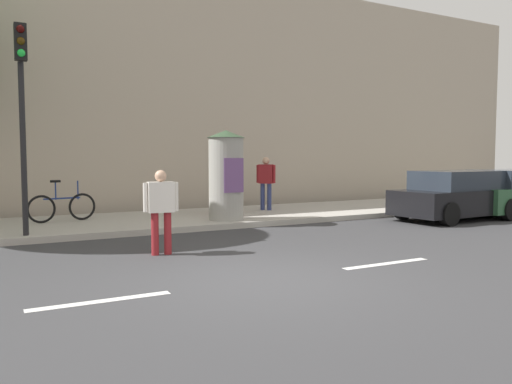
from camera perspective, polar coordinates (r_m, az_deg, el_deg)
ground_plane at (r=7.69m, az=1.03°, el=-9.88°), size 80.00×80.00×0.00m
sidewalk_curb at (r=14.11m, az=-13.01°, el=-3.30°), size 36.00×4.00×0.15m
lane_markings at (r=7.69m, az=1.03°, el=-9.85°), size 25.80×0.16×0.01m
building_backdrop at (r=18.99m, az=-17.23°, el=10.37°), size 36.00×5.00×8.01m
traffic_light at (r=11.85m, az=-24.91°, el=9.86°), size 0.24×0.45×4.44m
poster_column at (r=13.58m, az=-3.39°, el=1.99°), size 1.02×1.02×2.40m
pedestrian_with_backpack at (r=9.64m, az=-10.70°, el=-1.36°), size 0.66×0.42×1.59m
pedestrian_with_bag at (r=16.01m, az=1.15°, el=1.54°), size 0.53×0.52×1.68m
pedestrian_tallest at (r=15.08m, az=-4.13°, el=1.05°), size 0.28×0.67×1.56m
bicycle_leaning at (r=14.12m, az=-21.03°, el=-1.57°), size 1.75×0.40×1.09m
parked_car_red at (r=16.03m, az=22.03°, el=-0.41°), size 4.47×2.01×1.43m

